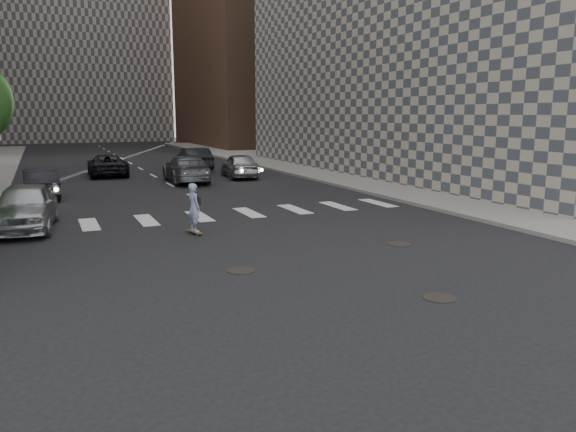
% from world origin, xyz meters
% --- Properties ---
extents(ground, '(160.00, 160.00, 0.00)m').
position_xyz_m(ground, '(0.00, 0.00, 0.00)').
color(ground, black).
rests_on(ground, ground).
extents(sidewalk_right, '(13.00, 80.00, 0.15)m').
position_xyz_m(sidewalk_right, '(14.50, 20.00, 0.07)').
color(sidewalk_right, gray).
rests_on(sidewalk_right, ground).
extents(building_right, '(15.00, 33.00, 22.00)m').
position_xyz_m(building_right, '(18.49, 18.49, 10.98)').
color(building_right, '#ADA08E').
rests_on(building_right, ground).
extents(manhole_a, '(0.70, 0.70, 0.02)m').
position_xyz_m(manhole_a, '(1.20, -2.50, 0.01)').
color(manhole_a, black).
rests_on(manhole_a, ground).
extents(manhole_b, '(0.70, 0.70, 0.02)m').
position_xyz_m(manhole_b, '(-2.00, 1.20, 0.01)').
color(manhole_b, black).
rests_on(manhole_b, ground).
extents(manhole_c, '(0.70, 0.70, 0.02)m').
position_xyz_m(manhole_c, '(3.30, 2.00, 0.01)').
color(manhole_c, black).
rests_on(manhole_c, ground).
extents(skateboarder, '(0.50, 0.86, 1.67)m').
position_xyz_m(skateboarder, '(-1.96, 5.94, 0.88)').
color(skateboarder, brown).
rests_on(skateboarder, ground).
extents(silver_sedan, '(2.36, 4.79, 1.57)m').
position_xyz_m(silver_sedan, '(-7.00, 8.93, 0.79)').
color(silver_sedan, '#A9ACAF').
rests_on(silver_sedan, ground).
extents(traffic_car_a, '(1.63, 4.29, 1.40)m').
position_xyz_m(traffic_car_a, '(-6.50, 16.44, 0.70)').
color(traffic_car_a, black).
rests_on(traffic_car_a, ground).
extents(traffic_car_b, '(2.42, 5.37, 1.53)m').
position_xyz_m(traffic_car_b, '(1.12, 19.84, 0.76)').
color(traffic_car_b, '#55565D').
rests_on(traffic_car_b, ground).
extents(traffic_car_c, '(2.45, 4.98, 1.36)m').
position_xyz_m(traffic_car_c, '(-2.64, 25.06, 0.68)').
color(traffic_car_c, black).
rests_on(traffic_car_c, ground).
extents(traffic_car_d, '(2.27, 4.56, 1.49)m').
position_xyz_m(traffic_car_d, '(4.64, 20.82, 0.75)').
color(traffic_car_d, '#ACAFB3').
rests_on(traffic_car_d, ground).
extents(traffic_car_e, '(1.89, 4.86, 1.58)m').
position_xyz_m(traffic_car_e, '(3.18, 26.07, 0.79)').
color(traffic_car_e, black).
rests_on(traffic_car_e, ground).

